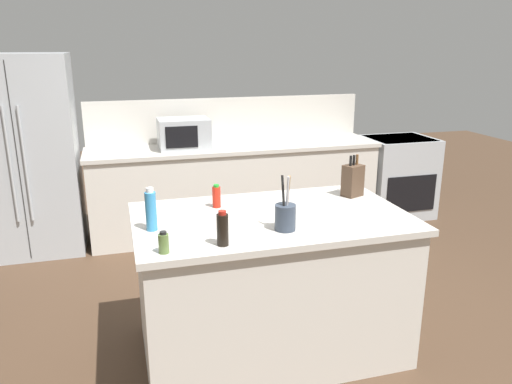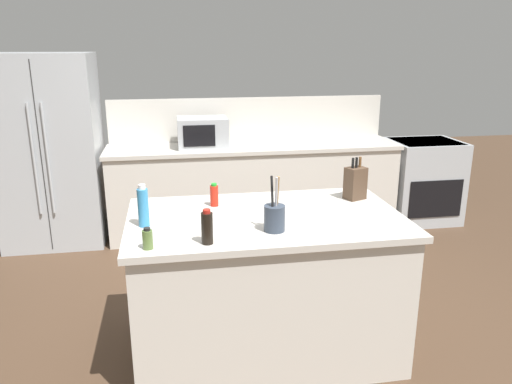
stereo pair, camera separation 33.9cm
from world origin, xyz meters
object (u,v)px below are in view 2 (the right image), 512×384
Objects in this scene: refrigerator at (50,151)px; microwave at (203,132)px; spice_jar_oregano at (148,239)px; dish_soap_bottle at (143,207)px; utensil_crock at (275,217)px; soy_sauce_bottle at (207,228)px; hot_sauce_bottle at (214,195)px; knife_block at (355,183)px; range_oven at (422,180)px.

microwave is (1.50, -0.05, 0.15)m from refrigerator.
dish_soap_bottle reaches higher than spice_jar_oregano.
refrigerator reaches higher than utensil_crock.
soy_sauce_bottle is (1.35, -2.63, 0.09)m from refrigerator.
hot_sauce_bottle reaches higher than spice_jar_oregano.
knife_block is 1.15× the size of dish_soap_bottle.
dish_soap_bottle is 1.32× the size of soy_sauce_bottle.
utensil_crock is 1.27× the size of dish_soap_bottle.
refrigerator is 2.85m from spice_jar_oregano.
spice_jar_oregano is at bearing -84.59° from dish_soap_bottle.
soy_sauce_bottle is at bearing 3.35° from spice_jar_oregano.
hot_sauce_bottle reaches higher than range_oven.
refrigerator is at bearing 178.04° from microwave.
spice_jar_oregano is (-1.37, -0.64, -0.06)m from knife_block.
hot_sauce_bottle is 0.60× the size of dish_soap_bottle.
microwave reaches higher than dish_soap_bottle.
dish_soap_bottle reaches higher than range_oven.
refrigerator is 3.13m from knife_block.
hot_sauce_bottle is (-0.06, -1.95, -0.08)m from microwave.
soy_sauce_bottle is at bearing -171.59° from knife_block.
microwave is at bearing 180.00° from range_oven.
microwave is 4.33× the size of spice_jar_oregano.
microwave is (-2.47, 0.00, 0.62)m from range_oven.
hot_sauce_bottle is (-2.53, -1.95, 0.54)m from range_oven.
utensil_crock reaches higher than hot_sauce_bottle.
spice_jar_oregano is 0.61× the size of soy_sauce_bottle.
utensil_crock is 2.76× the size of spice_jar_oregano.
utensil_crock is at bearing -165.08° from knife_block.
microwave is 2.31m from dish_soap_bottle.
spice_jar_oregano is 0.46× the size of dish_soap_bottle.
refrigerator is 7.46× the size of dish_soap_bottle.
hot_sauce_bottle is (-0.96, 0.01, -0.04)m from knife_block.
spice_jar_oregano is 0.31m from soy_sauce_bottle.
refrigerator reaches higher than dish_soap_bottle.
microwave reaches higher than soy_sauce_bottle.
range_oven is at bearing 29.12° from knife_block.
utensil_crock is 0.59m from hot_sauce_bottle.
range_oven is 3.24m from hot_sauce_bottle.
range_oven is at bearing -0.00° from microwave.
microwave is at bearing 77.48° from dish_soap_bottle.
range_oven is 3.96m from spice_jar_oregano.
microwave is 1.73× the size of knife_block.
refrigerator is at bearing 124.74° from utensil_crock.
range_oven is 6.05× the size of hot_sauce_bottle.
soy_sauce_bottle reaches higher than hot_sauce_bottle.
range_oven is at bearing 41.47° from spice_jar_oregano.
hot_sauce_bottle is at bearing 81.40° from soy_sauce_bottle.
hot_sauce_bottle is 0.64m from soy_sauce_bottle.
microwave reaches higher than hot_sauce_bottle.
range_oven is (3.98, -0.05, -0.47)m from refrigerator.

